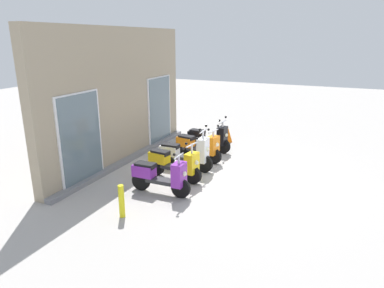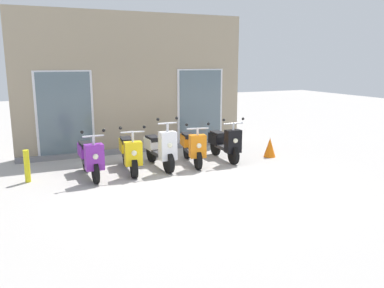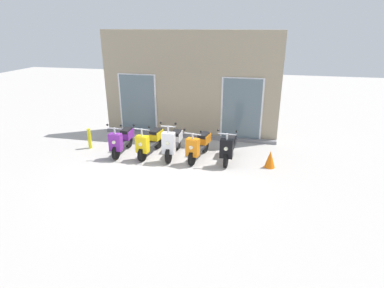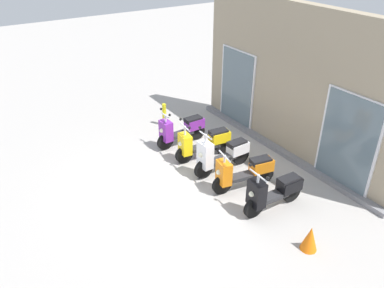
% 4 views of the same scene
% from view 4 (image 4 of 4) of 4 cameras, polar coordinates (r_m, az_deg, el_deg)
% --- Properties ---
extents(ground_plane, '(40.00, 40.00, 0.00)m').
position_cam_4_polar(ground_plane, '(9.21, -0.36, -5.85)').
color(ground_plane, '#A8A39E').
extents(storefront_facade, '(6.52, 0.50, 3.84)m').
position_cam_4_polar(storefront_facade, '(10.12, 14.57, 8.42)').
color(storefront_facade, gray).
rests_on(storefront_facade, ground_plane).
extents(scooter_purple, '(0.52, 1.52, 1.15)m').
position_cam_4_polar(scooter_purple, '(10.59, -1.63, 2.19)').
color(scooter_purple, black).
rests_on(scooter_purple, ground_plane).
extents(scooter_yellow, '(0.58, 1.59, 1.16)m').
position_cam_4_polar(scooter_yellow, '(9.97, 1.71, 0.17)').
color(scooter_yellow, black).
rests_on(scooter_yellow, ground_plane).
extents(scooter_white, '(0.53, 1.64, 1.29)m').
position_cam_4_polar(scooter_white, '(9.44, 4.40, -1.55)').
color(scooter_white, black).
rests_on(scooter_white, ground_plane).
extents(scooter_orange, '(0.66, 1.57, 1.12)m').
position_cam_4_polar(scooter_orange, '(8.89, 7.64, -4.06)').
color(scooter_orange, black).
rests_on(scooter_orange, ground_plane).
extents(scooter_black, '(0.60, 1.52, 1.16)m').
position_cam_4_polar(scooter_black, '(8.36, 11.95, -6.91)').
color(scooter_black, black).
rests_on(scooter_black, ground_plane).
extents(curb_bollard, '(0.12, 0.12, 0.70)m').
position_cam_4_polar(curb_bollard, '(11.73, -4.11, 4.35)').
color(curb_bollard, yellow).
rests_on(curb_bollard, ground_plane).
extents(traffic_cone, '(0.32, 0.32, 0.52)m').
position_cam_4_polar(traffic_cone, '(7.72, 17.06, -13.20)').
color(traffic_cone, orange).
rests_on(traffic_cone, ground_plane).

